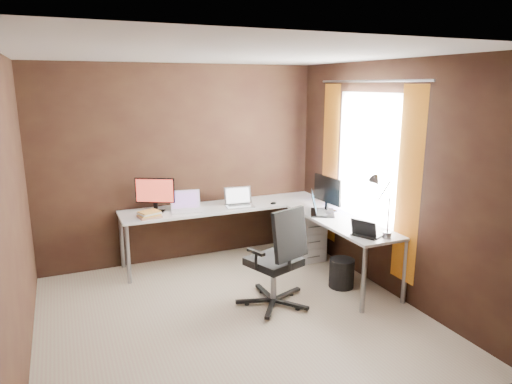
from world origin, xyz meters
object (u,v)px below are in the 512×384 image
(monitor_left, at_px, (155,193))
(laptop_black_small, at_px, (365,233))
(laptop_black_big, at_px, (319,209))
(wastebasket, at_px, (342,273))
(office_chair, at_px, (276,277))
(laptop_silver, at_px, (239,202))
(monitor_right, at_px, (328,191))
(desk_lamp, at_px, (380,198))
(book_stack, at_px, (149,214))
(laptop_white, at_px, (186,207))
(drawer_pedestal, at_px, (303,236))

(monitor_left, relative_size, laptop_black_small, 1.33)
(monitor_left, bearing_deg, laptop_black_big, 1.04)
(monitor_left, distance_m, wastebasket, 2.40)
(office_chair, bearing_deg, monitor_left, 102.29)
(laptop_silver, bearing_deg, monitor_right, -28.71)
(monitor_left, bearing_deg, wastebasket, -11.00)
(desk_lamp, xyz_separation_m, wastebasket, (-0.09, 0.47, -0.97))
(laptop_silver, bearing_deg, book_stack, -169.48)
(laptop_black_small, distance_m, office_chair, 1.02)
(laptop_silver, relative_size, desk_lamp, 0.58)
(wastebasket, bearing_deg, laptop_white, 138.52)
(office_chair, height_order, wastebasket, office_chair)
(laptop_black_big, height_order, wastebasket, laptop_black_big)
(monitor_right, relative_size, book_stack, 1.87)
(desk_lamp, bearing_deg, laptop_silver, 121.41)
(laptop_black_big, relative_size, wastebasket, 1.47)
(monitor_right, height_order, book_stack, monitor_right)
(laptop_silver, height_order, desk_lamp, desk_lamp)
(laptop_black_small, height_order, book_stack, laptop_black_small)
(monitor_right, bearing_deg, laptop_white, 62.73)
(monitor_left, xyz_separation_m, wastebasket, (1.79, -1.38, -0.80))
(monitor_right, bearing_deg, book_stack, 70.85)
(book_stack, bearing_deg, laptop_silver, 3.82)
(office_chair, bearing_deg, laptop_black_small, -38.99)
(monitor_left, relative_size, laptop_silver, 1.17)
(book_stack, xyz_separation_m, wastebasket, (1.91, -1.15, -0.60))
(monitor_left, bearing_deg, desk_lamp, -17.93)
(laptop_silver, distance_m, laptop_black_big, 1.04)
(monitor_left, xyz_separation_m, laptop_white, (0.35, -0.11, -0.18))
(drawer_pedestal, bearing_deg, laptop_silver, 161.76)
(monitor_right, bearing_deg, laptop_black_big, 108.78)
(drawer_pedestal, relative_size, laptop_silver, 1.59)
(monitor_left, bearing_deg, office_chair, -31.63)
(book_stack, bearing_deg, monitor_right, -15.44)
(book_stack, bearing_deg, wastebasket, -31.05)
(laptop_black_big, xyz_separation_m, laptop_black_small, (-0.02, -0.93, -0.01))
(monitor_right, distance_m, office_chair, 1.40)
(monitor_right, xyz_separation_m, desk_lamp, (-0.06, -1.05, 0.16))
(monitor_right, height_order, laptop_silver, monitor_right)
(laptop_white, relative_size, office_chair, 0.37)
(laptop_white, bearing_deg, monitor_right, -14.58)
(monitor_left, bearing_deg, book_stack, -91.01)
(drawer_pedestal, relative_size, office_chair, 0.56)
(monitor_left, height_order, monitor_right, monitor_right)
(wastebasket, bearing_deg, monitor_left, 142.37)
(book_stack, distance_m, desk_lamp, 2.60)
(laptop_silver, bearing_deg, laptop_black_big, -36.09)
(wastebasket, bearing_deg, laptop_black_big, 89.98)
(monitor_left, height_order, wastebasket, monitor_left)
(laptop_silver, bearing_deg, office_chair, -88.10)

